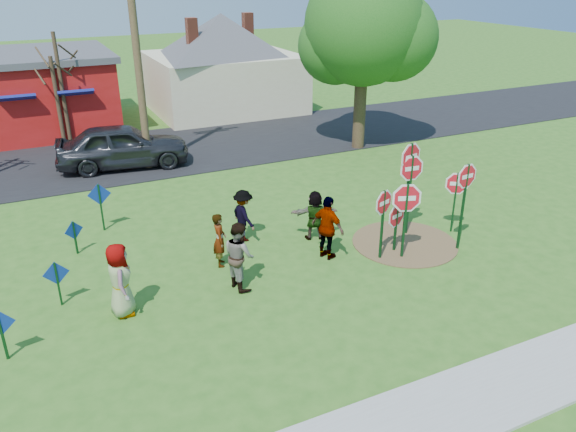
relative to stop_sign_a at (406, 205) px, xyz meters
name	(u,v)px	position (x,y,z in m)	size (l,w,h in m)	color
ground	(257,260)	(-3.88, 1.69, -1.67)	(120.00, 120.00, 0.00)	#30611B
sidewalk	(408,426)	(-3.88, -5.51, -1.63)	(22.00, 1.80, 0.08)	#9E9E99
road	(160,151)	(-3.88, 13.19, -1.65)	(120.00, 7.50, 0.04)	black
dirt_patch	(404,243)	(0.62, 0.69, -1.65)	(3.20, 3.20, 0.03)	brown
red_building	(16,93)	(-9.38, 19.68, 0.30)	(9.40, 7.69, 3.90)	#9F120F
cream_house	(223,59)	(1.62, 19.69, 1.26)	(9.40, 9.40, 6.50)	beige
stop_sign_a	(406,205)	(0.00, 0.00, 0.00)	(1.08, 0.42, 2.44)	#0F3A19
stop_sign_b	(411,175)	(1.07, 1.24, 0.30)	(1.08, 0.12, 2.73)	#0F3A19
stop_sign_c	(466,187)	(1.82, -0.31, 0.33)	(0.98, 0.12, 2.82)	#0F3A19
stop_sign_d	(410,165)	(1.07, 1.33, 0.59)	(1.12, 0.28, 3.11)	#0F3A19
stop_sign_e	(396,218)	(0.04, 0.43, -0.60)	(0.96, 0.31, 1.65)	#0F3A19
stop_sign_f	(456,188)	(2.48, 0.75, -0.18)	(0.80, 0.55, 2.11)	#0F3A19
stop_sign_g	(383,209)	(-0.62, 0.21, -0.11)	(0.93, 0.35, 2.25)	#0F3A19
blue_diamond_a	(1,329)	(-10.49, -0.12, -0.89)	(0.63, 0.12, 1.25)	#0F3A19
blue_diamond_b	(57,279)	(-9.22, 1.63, -0.91)	(0.63, 0.06, 1.22)	#0F3A19
blue_diamond_c	(74,234)	(-8.52, 4.34, -1.02)	(0.54, 0.26, 1.05)	#0F3A19
blue_diamond_d	(100,201)	(-7.54, 5.67, -0.67)	(0.72, 0.08, 1.60)	#0F3A19
person_a	(120,280)	(-7.87, 0.55, -0.73)	(0.92, 0.60, 1.88)	#383C89
person_b	(220,240)	(-4.91, 1.86, -0.88)	(0.57, 0.38, 1.58)	#257C75
person_c	(239,255)	(-4.84, 0.52, -0.74)	(0.90, 0.70, 1.85)	brown
person_d	(243,216)	(-3.73, 3.05, -0.85)	(1.06, 0.61, 1.64)	#303135
person_e	(328,228)	(-1.98, 0.92, -0.71)	(1.12, 0.47, 1.91)	#442C51
person_f	(315,215)	(-1.71, 2.20, -0.88)	(1.46, 0.46, 1.57)	#1F4A31
suv	(123,146)	(-5.73, 11.64, -0.72)	(2.15, 5.33, 1.82)	#2C2D32
utility_pole	(136,41)	(-4.85, 11.14, 3.50)	(2.40, 0.31, 9.81)	#4C3823
leafy_tree	(366,32)	(4.76, 9.76, 3.51)	(5.66, 5.17, 8.05)	#382819
bare_tree_east	(56,89)	(-7.72, 15.97, 1.01)	(1.80, 1.80, 4.14)	#382819
bare_tree_extra	(60,74)	(-7.44, 16.04, 1.67)	(1.80, 1.80, 5.16)	#382819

